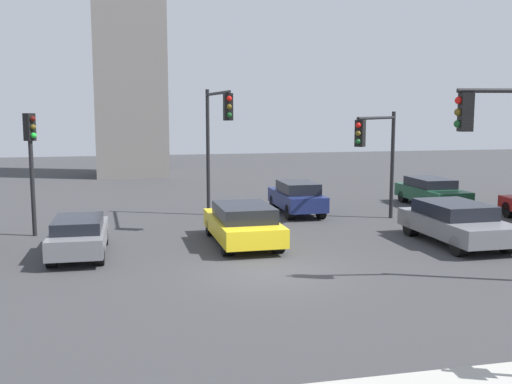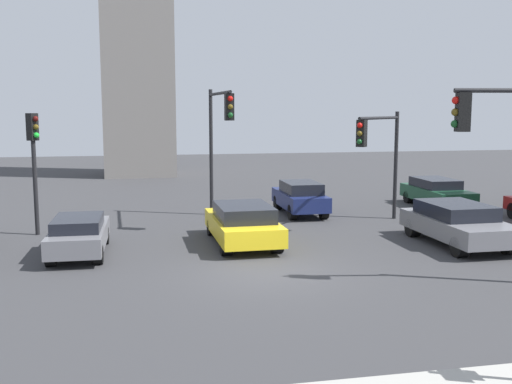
{
  "view_description": "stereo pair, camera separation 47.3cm",
  "coord_description": "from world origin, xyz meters",
  "px_view_note": "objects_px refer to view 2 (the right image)",
  "views": [
    {
      "loc": [
        -4.11,
        -16.17,
        4.64
      ],
      "look_at": [
        0.44,
        3.76,
        1.83
      ],
      "focal_mm": 41.8,
      "sensor_mm": 36.0,
      "label": 1
    },
    {
      "loc": [
        -3.65,
        -16.27,
        4.64
      ],
      "look_at": [
        0.44,
        3.76,
        1.83
      ],
      "focal_mm": 41.8,
      "sensor_mm": 36.0,
      "label": 2
    }
  ],
  "objects_px": {
    "car_3": "(437,192)",
    "car_6": "(458,223)",
    "traffic_light_2": "(219,126)",
    "car_2": "(243,223)",
    "traffic_light_0": "(379,144)",
    "traffic_light_3": "(34,150)",
    "car_0": "(79,234)",
    "car_5": "(300,197)"
  },
  "relations": [
    {
      "from": "car_3",
      "to": "car_6",
      "type": "height_order",
      "value": "car_6"
    },
    {
      "from": "car_0",
      "to": "car_2",
      "type": "xyz_separation_m",
      "value": [
        5.47,
        0.47,
        0.06
      ]
    },
    {
      "from": "traffic_light_0",
      "to": "traffic_light_3",
      "type": "relative_size",
      "value": 1.01
    },
    {
      "from": "traffic_light_2",
      "to": "car_2",
      "type": "bearing_deg",
      "value": 1.01
    },
    {
      "from": "traffic_light_0",
      "to": "car_0",
      "type": "relative_size",
      "value": 1.1
    },
    {
      "from": "car_3",
      "to": "car_6",
      "type": "distance_m",
      "value": 8.32
    },
    {
      "from": "car_2",
      "to": "car_5",
      "type": "bearing_deg",
      "value": -34.34
    },
    {
      "from": "car_5",
      "to": "traffic_light_0",
      "type": "bearing_deg",
      "value": -144.27
    },
    {
      "from": "car_5",
      "to": "car_6",
      "type": "xyz_separation_m",
      "value": [
        3.71,
        -6.97,
        -0.02
      ]
    },
    {
      "from": "car_0",
      "to": "car_2",
      "type": "bearing_deg",
      "value": -83.9
    },
    {
      "from": "traffic_light_0",
      "to": "car_0",
      "type": "bearing_deg",
      "value": -32.78
    },
    {
      "from": "car_5",
      "to": "car_6",
      "type": "bearing_deg",
      "value": -151.51
    },
    {
      "from": "traffic_light_0",
      "to": "car_5",
      "type": "xyz_separation_m",
      "value": [
        -2.31,
        3.26,
        -2.53
      ]
    },
    {
      "from": "traffic_light_3",
      "to": "car_0",
      "type": "xyz_separation_m",
      "value": [
        1.81,
        -3.54,
        -2.51
      ]
    },
    {
      "from": "traffic_light_2",
      "to": "car_6",
      "type": "xyz_separation_m",
      "value": [
        7.53,
        -5.66,
        -3.25
      ]
    },
    {
      "from": "traffic_light_2",
      "to": "car_6",
      "type": "distance_m",
      "value": 9.97
    },
    {
      "from": "traffic_light_0",
      "to": "traffic_light_3",
      "type": "height_order",
      "value": "traffic_light_0"
    },
    {
      "from": "car_2",
      "to": "traffic_light_3",
      "type": "bearing_deg",
      "value": 66.41
    },
    {
      "from": "car_0",
      "to": "car_6",
      "type": "relative_size",
      "value": 0.88
    },
    {
      "from": "traffic_light_2",
      "to": "traffic_light_0",
      "type": "bearing_deg",
      "value": 70.05
    },
    {
      "from": "car_3",
      "to": "traffic_light_0",
      "type": "bearing_deg",
      "value": -49.5
    },
    {
      "from": "traffic_light_0",
      "to": "traffic_light_2",
      "type": "distance_m",
      "value": 6.48
    },
    {
      "from": "traffic_light_3",
      "to": "car_5",
      "type": "height_order",
      "value": "traffic_light_3"
    },
    {
      "from": "car_0",
      "to": "car_2",
      "type": "relative_size",
      "value": 0.88
    },
    {
      "from": "traffic_light_2",
      "to": "car_6",
      "type": "relative_size",
      "value": 1.17
    },
    {
      "from": "car_2",
      "to": "car_5",
      "type": "distance_m",
      "value": 6.48
    },
    {
      "from": "traffic_light_0",
      "to": "car_2",
      "type": "distance_m",
      "value": 6.78
    },
    {
      "from": "traffic_light_0",
      "to": "car_0",
      "type": "xyz_separation_m",
      "value": [
        -11.37,
        -2.61,
        -2.63
      ]
    },
    {
      "from": "traffic_light_0",
      "to": "traffic_light_2",
      "type": "bearing_deg",
      "value": -63.4
    },
    {
      "from": "traffic_light_2",
      "to": "car_0",
      "type": "relative_size",
      "value": 1.33
    },
    {
      "from": "traffic_light_3",
      "to": "car_3",
      "type": "relative_size",
      "value": 1.01
    },
    {
      "from": "car_3",
      "to": "car_0",
      "type": "bearing_deg",
      "value": -67.22
    },
    {
      "from": "traffic_light_2",
      "to": "car_3",
      "type": "height_order",
      "value": "traffic_light_2"
    },
    {
      "from": "traffic_light_2",
      "to": "car_2",
      "type": "relative_size",
      "value": 1.18
    },
    {
      "from": "car_3",
      "to": "car_5",
      "type": "distance_m",
      "value": 7.05
    },
    {
      "from": "traffic_light_2",
      "to": "traffic_light_3",
      "type": "height_order",
      "value": "traffic_light_2"
    },
    {
      "from": "car_3",
      "to": "car_5",
      "type": "height_order",
      "value": "car_5"
    },
    {
      "from": "car_0",
      "to": "car_3",
      "type": "xyz_separation_m",
      "value": [
        16.08,
        6.53,
        0.05
      ]
    },
    {
      "from": "traffic_light_2",
      "to": "traffic_light_3",
      "type": "xyz_separation_m",
      "value": [
        -7.04,
        -1.02,
        -0.83
      ]
    },
    {
      "from": "traffic_light_0",
      "to": "traffic_light_3",
      "type": "distance_m",
      "value": 13.21
    },
    {
      "from": "traffic_light_2",
      "to": "car_5",
      "type": "distance_m",
      "value": 5.18
    },
    {
      "from": "car_6",
      "to": "car_3",
      "type": "bearing_deg",
      "value": 156.07
    }
  ]
}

